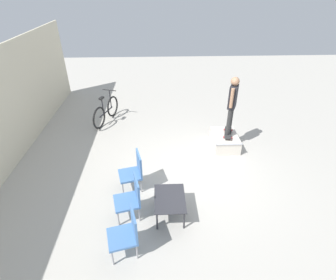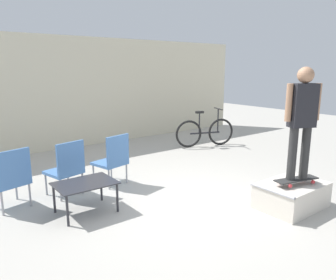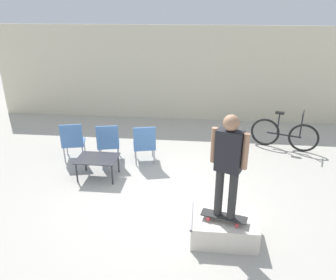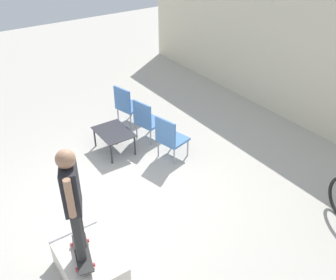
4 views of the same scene
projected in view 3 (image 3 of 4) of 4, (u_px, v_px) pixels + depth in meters
name	position (u px, v px, depth m)	size (l,w,h in m)	color
ground_plane	(158.00, 197.00, 6.62)	(24.00, 24.00, 0.00)	#B7B2A8
house_wall_back	(177.00, 74.00, 10.49)	(12.00, 0.06, 3.00)	beige
skate_ramp_box	(223.00, 228.00, 5.39)	(1.09, 0.75, 0.42)	silver
skateboard_on_ramp	(224.00, 216.00, 5.22)	(0.76, 0.38, 0.07)	#2D2D2D
person_skater	(228.00, 160.00, 4.82)	(0.53, 0.33, 1.69)	#2D2D2D
coffee_table	(97.00, 160.00, 7.20)	(0.88, 0.65, 0.48)	#2D2D33
patio_chair_left	(73.00, 140.00, 7.99)	(0.63, 0.63, 0.97)	#99999E
patio_chair_center	(108.00, 142.00, 7.91)	(0.63, 0.63, 0.97)	#99999E
patio_chair_right	(144.00, 143.00, 7.82)	(0.63, 0.63, 0.97)	#99999E
bicycle	(284.00, 134.00, 8.67)	(1.66, 0.70, 1.06)	black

